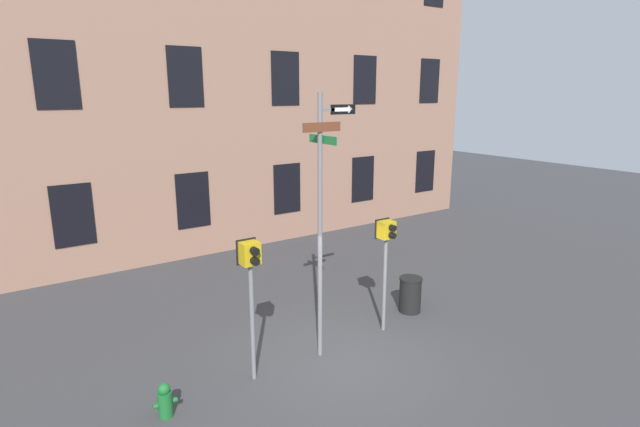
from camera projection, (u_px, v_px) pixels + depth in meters
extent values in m
plane|color=#38383A|center=(346.00, 364.00, 9.72)|extent=(60.00, 60.00, 0.00)
cube|color=#936B56|center=(182.00, 77.00, 14.94)|extent=(24.00, 0.60, 11.17)
cube|color=black|center=(73.00, 215.00, 13.67)|extent=(1.06, 0.03, 1.74)
cube|color=black|center=(193.00, 200.00, 15.57)|extent=(1.06, 0.03, 1.74)
cube|color=black|center=(287.00, 188.00, 17.46)|extent=(1.06, 0.03, 1.74)
cube|color=black|center=(363.00, 179.00, 19.36)|extent=(1.06, 0.03, 1.74)
cube|color=black|center=(425.00, 171.00, 21.25)|extent=(1.06, 0.03, 1.74)
cube|color=black|center=(56.00, 75.00, 12.79)|extent=(1.06, 0.03, 1.74)
cube|color=black|center=(185.00, 77.00, 14.68)|extent=(1.06, 0.03, 1.74)
cube|color=black|center=(285.00, 79.00, 16.58)|extent=(1.06, 0.03, 1.74)
cube|color=black|center=(365.00, 80.00, 18.47)|extent=(1.06, 0.03, 1.74)
cube|color=black|center=(430.00, 81.00, 20.37)|extent=(1.06, 0.03, 1.74)
cylinder|color=slate|center=(320.00, 232.00, 9.46)|extent=(0.09, 0.09, 5.15)
cube|color=slate|center=(331.00, 110.00, 9.06)|extent=(0.51, 0.05, 0.05)
cube|color=brown|center=(322.00, 127.00, 8.94)|extent=(0.81, 0.02, 0.17)
cube|color=#196B2D|center=(323.00, 140.00, 9.08)|extent=(0.02, 0.85, 0.15)
cube|color=black|center=(343.00, 109.00, 9.19)|extent=(0.56, 0.02, 0.18)
cube|color=white|center=(342.00, 109.00, 9.16)|extent=(0.32, 0.01, 0.07)
cone|color=white|center=(350.00, 109.00, 9.27)|extent=(0.10, 0.14, 0.14)
cylinder|color=slate|center=(252.00, 323.00, 8.97)|extent=(0.08, 0.08, 2.23)
cube|color=gold|center=(250.00, 253.00, 8.66)|extent=(0.32, 0.26, 0.40)
cube|color=black|center=(246.00, 251.00, 8.77)|extent=(0.38, 0.02, 0.46)
cylinder|color=black|center=(255.00, 251.00, 8.48)|extent=(0.14, 0.12, 0.14)
cylinder|color=black|center=(255.00, 261.00, 8.53)|extent=(0.14, 0.12, 0.14)
cylinder|color=orange|center=(253.00, 250.00, 8.53)|extent=(0.11, 0.01, 0.11)
cylinder|color=slate|center=(385.00, 285.00, 10.87)|extent=(0.08, 0.08, 2.13)
cube|color=gold|center=(386.00, 230.00, 10.58)|extent=(0.33, 0.26, 0.37)
cube|color=black|center=(382.00, 228.00, 10.69)|extent=(0.39, 0.02, 0.43)
cylinder|color=black|center=(393.00, 228.00, 10.41)|extent=(0.13, 0.12, 0.13)
cylinder|color=black|center=(392.00, 235.00, 10.44)|extent=(0.13, 0.12, 0.13)
cylinder|color=orange|center=(391.00, 227.00, 10.45)|extent=(0.10, 0.01, 0.10)
cylinder|color=#196028|center=(165.00, 404.00, 8.11)|extent=(0.23, 0.23, 0.43)
sphere|color=#196028|center=(164.00, 389.00, 8.04)|extent=(0.20, 0.20, 0.20)
cylinder|color=#196028|center=(156.00, 407.00, 8.02)|extent=(0.08, 0.08, 0.08)
cylinder|color=#196028|center=(175.00, 400.00, 8.19)|extent=(0.08, 0.08, 0.08)
cylinder|color=black|center=(410.00, 295.00, 11.96)|extent=(0.52, 0.52, 0.82)
cylinder|color=black|center=(411.00, 279.00, 11.86)|extent=(0.55, 0.55, 0.04)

